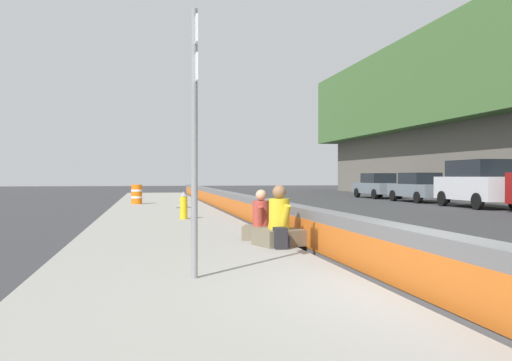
# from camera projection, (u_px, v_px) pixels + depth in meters

# --- Properties ---
(ground_plane) EXTENTS (160.00, 160.00, 0.00)m
(ground_plane) POSITION_uv_depth(u_px,v_px,m) (430.00, 303.00, 6.44)
(ground_plane) COLOR #353538
(ground_plane) RESTS_ON ground
(sidewalk_strip) EXTENTS (80.00, 4.40, 0.14)m
(sidewalk_strip) POSITION_uv_depth(u_px,v_px,m) (207.00, 308.00, 5.92)
(sidewalk_strip) COLOR gray
(sidewalk_strip) RESTS_ON ground_plane
(jersey_barrier) EXTENTS (76.00, 0.45, 0.85)m
(jersey_barrier) POSITION_uv_depth(u_px,v_px,m) (430.00, 268.00, 6.43)
(jersey_barrier) COLOR slate
(jersey_barrier) RESTS_ON ground_plane
(route_sign_post) EXTENTS (0.44, 0.09, 3.60)m
(route_sign_post) POSITION_uv_depth(u_px,v_px,m) (195.00, 123.00, 7.27)
(route_sign_post) COLOR gray
(route_sign_post) RESTS_ON sidewalk_strip
(fire_hydrant) EXTENTS (0.26, 0.46, 0.88)m
(fire_hydrant) POSITION_uv_depth(u_px,v_px,m) (184.00, 205.00, 17.35)
(fire_hydrant) COLOR gold
(fire_hydrant) RESTS_ON sidewalk_strip
(seated_person_foreground) EXTENTS (0.95, 1.03, 1.19)m
(seated_person_foreground) POSITION_uv_depth(u_px,v_px,m) (279.00, 227.00, 10.72)
(seated_person_foreground) COLOR #706651
(seated_person_foreground) RESTS_ON sidewalk_strip
(seated_person_middle) EXTENTS (0.85, 0.93, 1.08)m
(seated_person_middle) POSITION_uv_depth(u_px,v_px,m) (261.00, 224.00, 11.77)
(seated_person_middle) COLOR #706651
(seated_person_middle) RESTS_ON sidewalk_strip
(backpack) EXTENTS (0.32, 0.28, 0.40)m
(backpack) POSITION_uv_depth(u_px,v_px,m) (281.00, 238.00, 10.25)
(backpack) COLOR #232328
(backpack) RESTS_ON sidewalk_strip
(construction_barrel) EXTENTS (0.54, 0.54, 0.95)m
(construction_barrel) POSITION_uv_depth(u_px,v_px,m) (137.00, 194.00, 26.71)
(construction_barrel) COLOR orange
(construction_barrel) RESTS_ON sidewalk_strip
(parked_car_fourth) EXTENTS (4.85, 2.17, 2.28)m
(parked_car_fourth) POSITION_uv_depth(u_px,v_px,m) (477.00, 183.00, 25.97)
(parked_car_fourth) COLOR silver
(parked_car_fourth) RESTS_ON ground_plane
(parked_car_midline) EXTENTS (4.55, 2.04, 1.71)m
(parked_car_midline) POSITION_uv_depth(u_px,v_px,m) (419.00, 187.00, 31.67)
(parked_car_midline) COLOR slate
(parked_car_midline) RESTS_ON ground_plane
(parked_car_far) EXTENTS (4.54, 2.04, 1.71)m
(parked_car_far) POSITION_uv_depth(u_px,v_px,m) (378.00, 186.00, 37.27)
(parked_car_far) COLOR slate
(parked_car_far) RESTS_ON ground_plane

